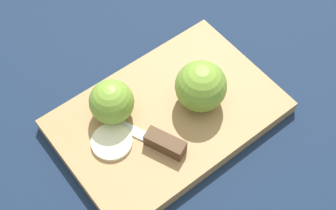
{
  "coord_description": "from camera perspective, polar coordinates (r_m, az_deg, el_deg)",
  "views": [
    {
      "loc": [
        0.21,
        0.33,
        0.64
      ],
      "look_at": [
        0.0,
        0.0,
        0.04
      ],
      "focal_mm": 50.0,
      "sensor_mm": 36.0,
      "label": 1
    }
  ],
  "objects": [
    {
      "name": "ground_plane",
      "position": [
        0.75,
        0.0,
        -1.81
      ],
      "size": [
        4.0,
        4.0,
        0.0
      ],
      "primitive_type": "plane",
      "color": "#14233D"
    },
    {
      "name": "cutting_board",
      "position": [
        0.74,
        0.0,
        -1.34
      ],
      "size": [
        0.36,
        0.26,
        0.02
      ],
      "color": "#A37A4C",
      "rests_on": "ground_plane"
    },
    {
      "name": "apple_half_left",
      "position": [
        0.71,
        4.04,
        2.32
      ],
      "size": [
        0.08,
        0.08,
        0.08
      ],
      "rotation": [
        0.0,
        0.0,
        3.73
      ],
      "color": "olive",
      "rests_on": "cutting_board"
    },
    {
      "name": "apple_half_right",
      "position": [
        0.71,
        -6.87,
        0.36
      ],
      "size": [
        0.07,
        0.07,
        0.07
      ],
      "rotation": [
        0.0,
        0.0,
        1.7
      ],
      "color": "olive",
      "rests_on": "cutting_board"
    },
    {
      "name": "knife",
      "position": [
        0.69,
        -0.87,
        -4.48
      ],
      "size": [
        0.08,
        0.13,
        0.02
      ],
      "rotation": [
        0.0,
        0.0,
        -1.08
      ],
      "color": "silver",
      "rests_on": "cutting_board"
    },
    {
      "name": "apple_slice",
      "position": [
        0.71,
        -7.07,
        -4.19
      ],
      "size": [
        0.06,
        0.06,
        0.01
      ],
      "color": "beige",
      "rests_on": "cutting_board"
    }
  ]
}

